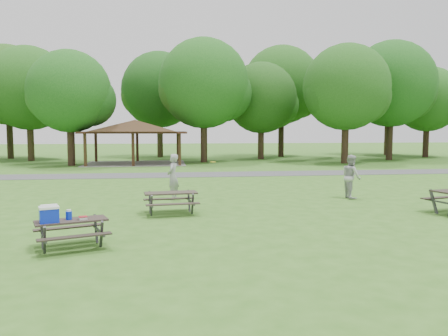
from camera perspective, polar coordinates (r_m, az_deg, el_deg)
ground at (r=14.47m, az=-1.83°, el=-6.55°), size 160.00×160.00×0.00m
asphalt_path at (r=28.29m, az=-4.71°, el=-0.88°), size 120.00×3.20×0.02m
pavilion at (r=38.19m, az=-11.55°, el=5.15°), size 8.60×7.01×3.76m
tree_row_c at (r=45.05m, az=-24.02°, el=9.21°), size 8.19×7.80×10.67m
tree_row_d at (r=37.50m, az=-19.39°, el=9.11°), size 6.93×6.60×9.27m
tree_row_e at (r=39.48m, az=-2.52°, el=10.64°), size 8.40×8.00×11.02m
tree_row_f at (r=43.78m, az=4.99°, el=8.83°), size 7.35×7.00×9.55m
tree_row_g at (r=39.48m, az=15.78°, el=9.80°), size 7.77×7.40×10.25m
tree_row_h at (r=45.29m, az=21.11°, el=9.90°), size 8.61×8.20×11.37m
tree_row_i at (r=51.25m, az=25.10°, el=7.90°), size 7.14×6.80×9.52m
tree_deep_a at (r=49.31m, az=-26.27°, el=9.41°), size 8.40×8.00×11.38m
tree_deep_b at (r=47.30m, az=-8.31°, el=9.78°), size 8.40×8.00×11.13m
tree_deep_c at (r=48.02m, az=7.65°, el=10.39°), size 8.82×8.40×11.90m
tree_deep_d at (r=54.20m, az=20.75°, el=9.05°), size 8.40×8.00×11.27m
picnic_table_near at (r=11.33m, az=-20.12°, el=-6.65°), size 2.04×1.83×1.17m
picnic_table_middle at (r=15.20m, az=-6.96°, el=-3.83°), size 1.94×1.63×0.78m
frisbee_in_flight at (r=18.18m, az=-1.46°, el=0.80°), size 0.29×0.29×0.02m
frisbee_thrower at (r=18.28m, az=-6.70°, el=-1.14°), size 0.63×0.79×1.91m
frisbee_catcher at (r=19.26m, az=16.29°, el=-1.08°), size 0.71×0.91×1.85m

